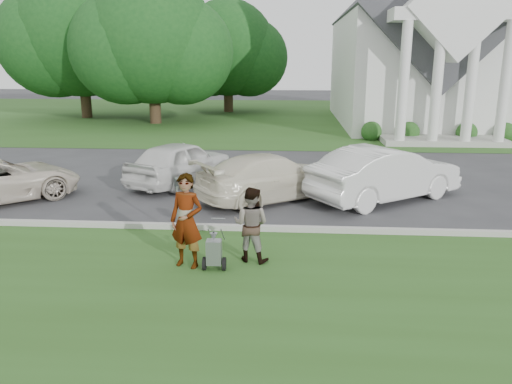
# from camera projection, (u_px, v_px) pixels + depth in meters

# --- Properties ---
(ground) EXTENTS (120.00, 120.00, 0.00)m
(ground) POSITION_uv_depth(u_px,v_px,m) (241.00, 238.00, 12.17)
(ground) COLOR #333335
(ground) RESTS_ON ground
(grass_strip) EXTENTS (80.00, 7.00, 0.01)m
(grass_strip) POSITION_uv_depth(u_px,v_px,m) (226.00, 294.00, 9.28)
(grass_strip) COLOR #2A4F1B
(grass_strip) RESTS_ON ground
(church_lawn) EXTENTS (80.00, 30.00, 0.01)m
(church_lawn) POSITION_uv_depth(u_px,v_px,m) (276.00, 116.00, 38.19)
(church_lawn) COLOR #2A4F1B
(church_lawn) RESTS_ON ground
(curb) EXTENTS (80.00, 0.18, 0.15)m
(curb) POSITION_uv_depth(u_px,v_px,m) (244.00, 228.00, 12.68)
(curb) COLOR #9E9E93
(curb) RESTS_ON ground
(church) EXTENTS (9.19, 19.00, 24.10)m
(church) POSITION_uv_depth(u_px,v_px,m) (413.00, 32.00, 32.31)
(church) COLOR white
(church) RESTS_ON ground
(tree_left) EXTENTS (10.63, 8.40, 9.71)m
(tree_left) POSITION_uv_depth(u_px,v_px,m) (152.00, 45.00, 32.57)
(tree_left) COLOR #332316
(tree_left) RESTS_ON ground
(tree_far) EXTENTS (11.64, 9.20, 10.73)m
(tree_far) POSITION_uv_depth(u_px,v_px,m) (80.00, 38.00, 35.71)
(tree_far) COLOR #332316
(tree_far) RESTS_ON ground
(tree_back) EXTENTS (9.61, 7.60, 8.89)m
(tree_back) POSITION_uv_depth(u_px,v_px,m) (228.00, 53.00, 40.12)
(tree_back) COLOR #332316
(tree_back) RESTS_ON ground
(striping_cart) EXTENTS (0.48, 0.95, 0.88)m
(striping_cart) POSITION_uv_depth(u_px,v_px,m) (214.00, 253.00, 10.25)
(striping_cart) COLOR black
(striping_cart) RESTS_ON ground
(person_left) EXTENTS (0.83, 0.67, 1.99)m
(person_left) POSITION_uv_depth(u_px,v_px,m) (187.00, 222.00, 10.27)
(person_left) COLOR #999999
(person_left) RESTS_ON ground
(person_right) EXTENTS (0.93, 0.81, 1.63)m
(person_right) POSITION_uv_depth(u_px,v_px,m) (251.00, 225.00, 10.61)
(person_right) COLOR #999999
(person_right) RESTS_ON ground
(parking_meter_near) EXTENTS (0.11, 0.09, 1.46)m
(parking_meter_near) POSITION_uv_depth(u_px,v_px,m) (177.00, 199.00, 12.19)
(parking_meter_near) COLOR gray
(parking_meter_near) RESTS_ON ground
(car_b) EXTENTS (3.52, 4.77, 1.51)m
(car_b) POSITION_uv_depth(u_px,v_px,m) (180.00, 162.00, 17.36)
(car_b) COLOR silver
(car_b) RESTS_ON ground
(car_c) EXTENTS (5.08, 4.50, 1.41)m
(car_c) POSITION_uv_depth(u_px,v_px,m) (271.00, 177.00, 15.42)
(car_c) COLOR silver
(car_c) RESTS_ON ground
(car_d) EXTENTS (5.13, 4.36, 1.66)m
(car_d) POSITION_uv_depth(u_px,v_px,m) (385.00, 174.00, 15.28)
(car_d) COLOR silver
(car_d) RESTS_ON ground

